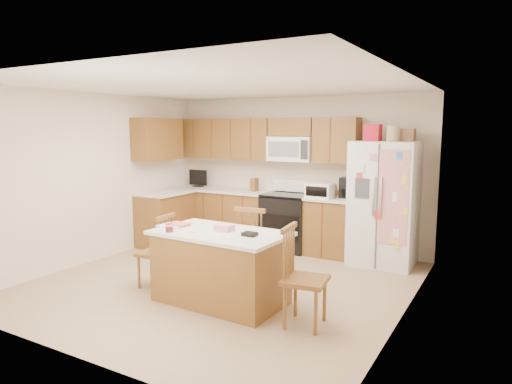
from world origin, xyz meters
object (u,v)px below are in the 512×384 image
Objects in this scene: stove at (288,221)px; island at (220,266)px; windsor_chair_back at (255,248)px; windsor_chair_right at (303,279)px; refrigerator at (384,202)px; windsor_chair_left at (157,252)px.

island is at bearing -82.22° from stove.
windsor_chair_right is at bearing -38.50° from windsor_chair_back.
windsor_chair_right is (-0.16, -2.53, -0.44)m from refrigerator.
refrigerator is at bearing 86.42° from windsor_chair_right.
refrigerator is 2.20× the size of windsor_chair_left.
refrigerator is 2.00× the size of windsor_chair_back.
windsor_chair_left is at bearing -132.92° from refrigerator.
stove is 2.51m from island.
stove reaches higher than island.
windsor_chair_left is at bearing 175.75° from windsor_chair_right.
refrigerator is at bearing 63.07° from island.
windsor_chair_right reaches higher than windsor_chair_left.
island is (0.34, -2.49, -0.06)m from stove.
refrigerator is (1.57, -0.06, 0.45)m from stove.
stove is at bearing 102.66° from windsor_chair_back.
stove is at bearing 118.53° from windsor_chair_right.
stove is 1.22× the size of windsor_chair_left.
island is 0.70m from windsor_chair_back.
windsor_chair_back is (1.05, 0.65, 0.05)m from windsor_chair_left.
windsor_chair_left reaches higher than island.
windsor_chair_left is 1.23m from windsor_chair_back.
stove reaches higher than windsor_chair_right.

